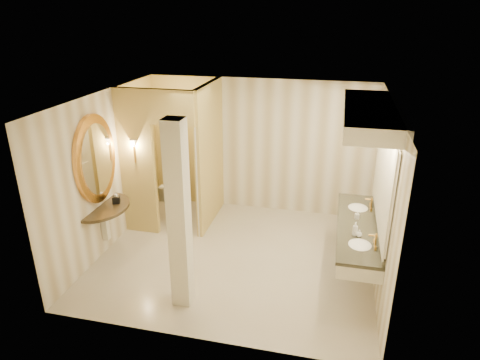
# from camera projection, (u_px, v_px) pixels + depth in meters

# --- Properties ---
(floor) EXTENTS (4.50, 4.50, 0.00)m
(floor) POSITION_uv_depth(u_px,v_px,m) (236.00, 256.00, 7.29)
(floor) COLOR beige
(floor) RESTS_ON ground
(ceiling) EXTENTS (4.50, 4.50, 0.00)m
(ceiling) POSITION_uv_depth(u_px,v_px,m) (235.00, 99.00, 6.27)
(ceiling) COLOR silver
(ceiling) RESTS_ON wall_back
(wall_back) EXTENTS (4.50, 0.02, 2.70)m
(wall_back) POSITION_uv_depth(u_px,v_px,m) (259.00, 146.00, 8.58)
(wall_back) COLOR silver
(wall_back) RESTS_ON floor
(wall_front) EXTENTS (4.50, 0.02, 2.70)m
(wall_front) POSITION_uv_depth(u_px,v_px,m) (194.00, 248.00, 4.98)
(wall_front) COLOR silver
(wall_front) RESTS_ON floor
(wall_left) EXTENTS (0.02, 4.00, 2.70)m
(wall_left) POSITION_uv_depth(u_px,v_px,m) (107.00, 172.00, 7.25)
(wall_left) COLOR silver
(wall_left) RESTS_ON floor
(wall_right) EXTENTS (0.02, 4.00, 2.70)m
(wall_right) POSITION_uv_depth(u_px,v_px,m) (383.00, 197.00, 6.30)
(wall_right) COLOR silver
(wall_right) RESTS_ON floor
(toilet_closet) EXTENTS (1.50, 1.55, 2.70)m
(toilet_closet) POSITION_uv_depth(u_px,v_px,m) (189.00, 157.00, 7.88)
(toilet_closet) COLOR #E3D376
(toilet_closet) RESTS_ON floor
(wall_sconce) EXTENTS (0.14, 0.14, 0.42)m
(wall_sconce) POSITION_uv_depth(u_px,v_px,m) (134.00, 144.00, 7.43)
(wall_sconce) COLOR gold
(wall_sconce) RESTS_ON toilet_closet
(vanity) EXTENTS (0.75, 2.44, 2.09)m
(vanity) POSITION_uv_depth(u_px,v_px,m) (366.00, 179.00, 6.22)
(vanity) COLOR silver
(vanity) RESTS_ON floor
(console_shelf) EXTENTS (1.12, 1.12, 2.01)m
(console_shelf) POSITION_uv_depth(u_px,v_px,m) (98.00, 179.00, 6.93)
(console_shelf) COLOR black
(console_shelf) RESTS_ON floor
(pillar) EXTENTS (0.26, 0.26, 2.70)m
(pillar) POSITION_uv_depth(u_px,v_px,m) (179.00, 217.00, 5.69)
(pillar) COLOR silver
(pillar) RESTS_ON floor
(tissue_box) EXTENTS (0.15, 0.15, 0.12)m
(tissue_box) POSITION_uv_depth(u_px,v_px,m) (116.00, 200.00, 7.21)
(tissue_box) COLOR black
(tissue_box) RESTS_ON console_shelf
(toilet) EXTENTS (0.44, 0.72, 0.71)m
(toilet) POSITION_uv_depth(u_px,v_px,m) (175.00, 197.00, 8.69)
(toilet) COLOR white
(toilet) RESTS_ON floor
(soap_bottle_a) EXTENTS (0.07, 0.07, 0.13)m
(soap_bottle_a) POSITION_uv_depth(u_px,v_px,m) (357.00, 215.00, 6.66)
(soap_bottle_a) COLOR beige
(soap_bottle_a) RESTS_ON vanity
(soap_bottle_b) EXTENTS (0.09, 0.09, 0.11)m
(soap_bottle_b) POSITION_uv_depth(u_px,v_px,m) (359.00, 233.00, 6.15)
(soap_bottle_b) COLOR silver
(soap_bottle_b) RESTS_ON vanity
(soap_bottle_c) EXTENTS (0.10, 0.10, 0.21)m
(soap_bottle_c) POSITION_uv_depth(u_px,v_px,m) (355.00, 229.00, 6.16)
(soap_bottle_c) COLOR #C6B28C
(soap_bottle_c) RESTS_ON vanity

